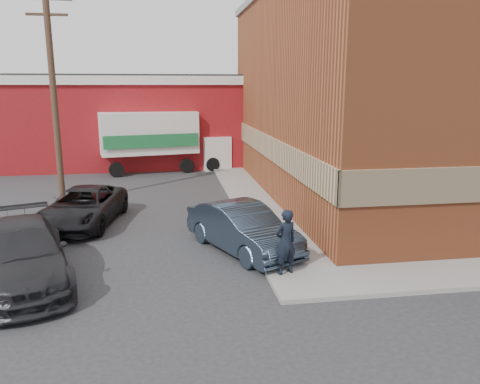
{
  "coord_description": "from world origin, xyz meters",
  "views": [
    {
      "loc": [
        -2.98,
        -11.49,
        4.97
      ],
      "look_at": [
        -0.87,
        2.0,
        1.85
      ],
      "focal_mm": 35.0,
      "sensor_mm": 36.0,
      "label": 1
    }
  ],
  "objects_px": {
    "warehouse": "(119,119)",
    "suv_b": "(21,254)",
    "box_truck": "(161,137)",
    "man": "(285,242)",
    "brick_building": "(417,92)",
    "suv_a": "(83,207)",
    "utility_pole": "(53,91)",
    "sedan": "(242,228)"
  },
  "relations": [
    {
      "from": "sedan",
      "to": "brick_building",
      "type": "bearing_deg",
      "value": 12.6
    },
    {
      "from": "man",
      "to": "suv_b",
      "type": "xyz_separation_m",
      "value": [
        -6.73,
        0.75,
        -0.23
      ]
    },
    {
      "from": "brick_building",
      "to": "man",
      "type": "height_order",
      "value": "brick_building"
    },
    {
      "from": "suv_a",
      "to": "box_truck",
      "type": "height_order",
      "value": "box_truck"
    },
    {
      "from": "utility_pole",
      "to": "sedan",
      "type": "distance_m",
      "value": 10.54
    },
    {
      "from": "suv_a",
      "to": "warehouse",
      "type": "bearing_deg",
      "value": 99.63
    },
    {
      "from": "suv_b",
      "to": "box_truck",
      "type": "height_order",
      "value": "box_truck"
    },
    {
      "from": "box_truck",
      "to": "utility_pole",
      "type": "bearing_deg",
      "value": -131.14
    },
    {
      "from": "suv_a",
      "to": "suv_b",
      "type": "bearing_deg",
      "value": -87.87
    },
    {
      "from": "warehouse",
      "to": "man",
      "type": "distance_m",
      "value": 21.19
    },
    {
      "from": "man",
      "to": "suv_b",
      "type": "bearing_deg",
      "value": -26.64
    },
    {
      "from": "warehouse",
      "to": "box_truck",
      "type": "distance_m",
      "value": 4.77
    },
    {
      "from": "brick_building",
      "to": "suv_a",
      "type": "xyz_separation_m",
      "value": [
        -14.56,
        -3.42,
        -4.01
      ]
    },
    {
      "from": "man",
      "to": "box_truck",
      "type": "distance_m",
      "value": 16.74
    },
    {
      "from": "utility_pole",
      "to": "box_truck",
      "type": "height_order",
      "value": "utility_pole"
    },
    {
      "from": "warehouse",
      "to": "suv_b",
      "type": "bearing_deg",
      "value": -92.21
    },
    {
      "from": "utility_pole",
      "to": "suv_a",
      "type": "relative_size",
      "value": 1.86
    },
    {
      "from": "suv_b",
      "to": "box_truck",
      "type": "xyz_separation_m",
      "value": [
        3.41,
        15.63,
        1.25
      ]
    },
    {
      "from": "warehouse",
      "to": "man",
      "type": "height_order",
      "value": "warehouse"
    },
    {
      "from": "sedan",
      "to": "box_truck",
      "type": "xyz_separation_m",
      "value": [
        -2.54,
        14.2,
        1.29
      ]
    },
    {
      "from": "brick_building",
      "to": "warehouse",
      "type": "height_order",
      "value": "brick_building"
    },
    {
      "from": "warehouse",
      "to": "brick_building",
      "type": "bearing_deg",
      "value": -37.2
    },
    {
      "from": "brick_building",
      "to": "suv_a",
      "type": "height_order",
      "value": "brick_building"
    },
    {
      "from": "warehouse",
      "to": "man",
      "type": "relative_size",
      "value": 9.34
    },
    {
      "from": "brick_building",
      "to": "warehouse",
      "type": "bearing_deg",
      "value": 142.8
    },
    {
      "from": "man",
      "to": "sedan",
      "type": "height_order",
      "value": "man"
    },
    {
      "from": "warehouse",
      "to": "utility_pole",
      "type": "height_order",
      "value": "utility_pole"
    },
    {
      "from": "sedan",
      "to": "box_truck",
      "type": "height_order",
      "value": "box_truck"
    },
    {
      "from": "utility_pole",
      "to": "suv_a",
      "type": "distance_m",
      "value": 5.51
    },
    {
      "from": "suv_a",
      "to": "suv_b",
      "type": "distance_m",
      "value": 5.12
    },
    {
      "from": "warehouse",
      "to": "man",
      "type": "xyz_separation_m",
      "value": [
        5.98,
        -20.25,
        -1.82
      ]
    },
    {
      "from": "warehouse",
      "to": "man",
      "type": "bearing_deg",
      "value": -73.54
    },
    {
      "from": "suv_b",
      "to": "sedan",
      "type": "bearing_deg",
      "value": -4.45
    },
    {
      "from": "warehouse",
      "to": "utility_pole",
      "type": "distance_m",
      "value": 11.27
    },
    {
      "from": "utility_pole",
      "to": "man",
      "type": "xyz_separation_m",
      "value": [
        7.48,
        -9.25,
        -3.75
      ]
    },
    {
      "from": "brick_building",
      "to": "utility_pole",
      "type": "height_order",
      "value": "brick_building"
    },
    {
      "from": "box_truck",
      "to": "warehouse",
      "type": "bearing_deg",
      "value": 113.63
    },
    {
      "from": "warehouse",
      "to": "sedan",
      "type": "distance_m",
      "value": 18.92
    },
    {
      "from": "utility_pole",
      "to": "man",
      "type": "relative_size",
      "value": 5.16
    },
    {
      "from": "brick_building",
      "to": "suv_a",
      "type": "bearing_deg",
      "value": -166.77
    },
    {
      "from": "utility_pole",
      "to": "box_truck",
      "type": "relative_size",
      "value": 1.23
    },
    {
      "from": "man",
      "to": "suv_b",
      "type": "relative_size",
      "value": 0.33
    }
  ]
}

